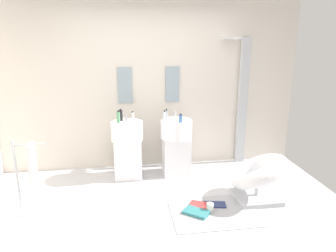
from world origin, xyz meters
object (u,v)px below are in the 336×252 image
at_px(magazine_red, 200,205).
at_px(soap_bottle_black, 121,115).
at_px(soap_bottle_blue, 181,118).
at_px(soap_bottle_white, 133,116).
at_px(soap_bottle_grey, 167,114).
at_px(pedestal_sink_right, 176,145).
at_px(lounge_chair, 258,175).
at_px(magazine_navy, 214,204).
at_px(towel_rack, 30,167).
at_px(magazine_teal, 196,212).
at_px(shower_column, 242,99).
at_px(pedestal_sink_left, 127,147).
at_px(soap_bottle_clear, 165,115).
at_px(coffee_mug, 210,207).
at_px(soap_bottle_green, 118,117).

distance_m(magazine_red, soap_bottle_black, 1.75).
height_order(soap_bottle_blue, soap_bottle_white, soap_bottle_white).
bearing_deg(soap_bottle_grey, magazine_red, -77.65).
relative_size(pedestal_sink_right, soap_bottle_black, 5.49).
distance_m(lounge_chair, magazine_navy, 0.68).
relative_size(magazine_navy, soap_bottle_black, 1.64).
bearing_deg(towel_rack, magazine_red, -2.27).
bearing_deg(magazine_teal, shower_column, 93.47).
relative_size(pedestal_sink_right, towel_rack, 1.01).
bearing_deg(soap_bottle_grey, pedestal_sink_left, -171.78).
xyz_separation_m(lounge_chair, magazine_teal, (-0.86, -0.25, -0.32)).
bearing_deg(soap_bottle_clear, pedestal_sink_left, -175.23).
relative_size(coffee_mug, soap_bottle_clear, 0.75).
xyz_separation_m(towel_rack, soap_bottle_clear, (1.69, 1.04, 0.29)).
bearing_deg(coffee_mug, magazine_red, 124.48).
height_order(magazine_red, soap_bottle_black, soap_bottle_black).
relative_size(soap_bottle_blue, soap_bottle_white, 0.97).
bearing_deg(soap_bottle_blue, coffee_mug, -80.80).
xyz_separation_m(magazine_navy, soap_bottle_green, (-1.16, 1.04, 0.92)).
relative_size(pedestal_sink_left, soap_bottle_grey, 6.16).
height_order(coffee_mug, soap_bottle_white, soap_bottle_white).
distance_m(pedestal_sink_right, shower_column, 1.34).
bearing_deg(lounge_chair, magazine_navy, -171.17).
bearing_deg(soap_bottle_clear, pedestal_sink_right, -15.66).
bearing_deg(magazine_navy, pedestal_sink_left, 145.05).
bearing_deg(towel_rack, magazine_teal, -7.26).
xyz_separation_m(pedestal_sink_left, lounge_chair, (1.64, -0.98, -0.11)).
distance_m(lounge_chair, towel_rack, 2.77).
relative_size(towel_rack, coffee_mug, 8.84).
bearing_deg(magazine_teal, towel_rack, -148.63).
xyz_separation_m(soap_bottle_black, soap_bottle_clear, (0.65, -0.04, -0.02)).
xyz_separation_m(lounge_chair, soap_bottle_black, (-1.72, 1.07, 0.59)).
distance_m(shower_column, soap_bottle_clear, 1.35).
bearing_deg(coffee_mug, magazine_teal, -171.99).
xyz_separation_m(soap_bottle_blue, soap_bottle_green, (-0.89, 0.10, 0.03)).
relative_size(towel_rack, soap_bottle_green, 5.23).
distance_m(towel_rack, soap_bottle_green, 1.42).
bearing_deg(soap_bottle_grey, soap_bottle_blue, -52.20).
xyz_separation_m(pedestal_sink_right, soap_bottle_white, (-0.64, 0.11, 0.45)).
relative_size(shower_column, soap_bottle_grey, 13.20).
relative_size(magazine_teal, soap_bottle_white, 2.23).
bearing_deg(soap_bottle_clear, shower_column, 12.39).
relative_size(pedestal_sink_right, magazine_navy, 3.34).
height_order(towel_rack, soap_bottle_green, soap_bottle_green).
xyz_separation_m(shower_column, magazine_navy, (-0.83, -1.41, -1.06)).
distance_m(towel_rack, soap_bottle_clear, 2.01).
xyz_separation_m(lounge_chair, soap_bottle_clear, (-1.07, 1.03, 0.57)).
distance_m(pedestal_sink_left, soap_bottle_blue, 0.91).
height_order(lounge_chair, magazine_navy, lounge_chair).
bearing_deg(soap_bottle_white, soap_bottle_grey, -2.08).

